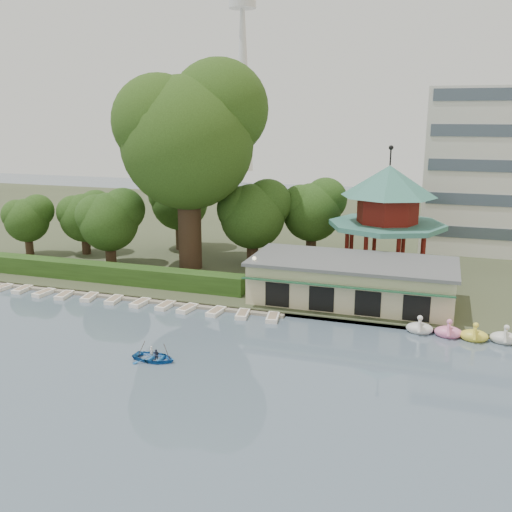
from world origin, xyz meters
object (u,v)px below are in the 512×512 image
at_px(boathouse, 352,280).
at_px(pavilion, 388,210).
at_px(dock, 116,296).
at_px(rowboat_with_passengers, 154,354).
at_px(big_tree, 190,132).

bearing_deg(boathouse, pavilion, 78.72).
bearing_deg(pavilion, dock, -148.34).
bearing_deg(pavilion, rowboat_with_passengers, -116.84).
relative_size(dock, boathouse, 1.83).
relative_size(dock, pavilion, 2.52).
distance_m(boathouse, rowboat_with_passengers, 20.45).
height_order(dock, rowboat_with_passengers, rowboat_with_passengers).
bearing_deg(boathouse, big_tree, 161.60).
bearing_deg(dock, rowboat_with_passengers, -48.94).
xyz_separation_m(pavilion, big_tree, (-20.81, -3.77, 7.89)).
relative_size(big_tree, rowboat_with_passengers, 4.89).
distance_m(dock, rowboat_with_passengers, 15.90).
distance_m(dock, pavilion, 29.14).
distance_m(big_tree, rowboat_with_passengers, 28.37).
height_order(pavilion, big_tree, big_tree).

